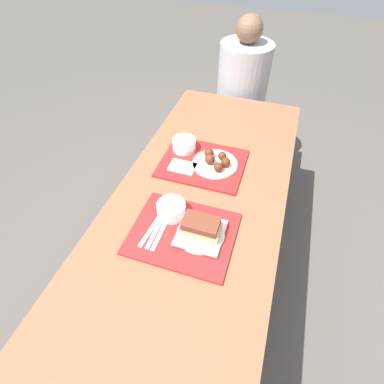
{
  "coord_description": "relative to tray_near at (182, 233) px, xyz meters",
  "views": [
    {
      "loc": [
        0.26,
        -0.9,
        1.74
      ],
      "look_at": [
        -0.03,
        -0.02,
        0.79
      ],
      "focal_mm": 28.0,
      "sensor_mm": 36.0,
      "label": 1
    }
  ],
  "objects": [
    {
      "name": "person_seated_across",
      "position": [
        -0.03,
        1.38,
        0.02
      ],
      "size": [
        0.36,
        0.36,
        0.71
      ],
      "color": "#9E9EA3",
      "rests_on": "picnic_bench_far"
    },
    {
      "name": "ground_plane",
      "position": [
        0.0,
        0.22,
        -0.75
      ],
      "size": [
        12.0,
        12.0,
        0.0
      ],
      "primitive_type": "plane",
      "color": "#4C4742"
    },
    {
      "name": "tray_far",
      "position": [
        -0.05,
        0.44,
        0.0
      ],
      "size": [
        0.41,
        0.34,
        0.01
      ],
      "color": "red",
      "rests_on": "picnic_table"
    },
    {
      "name": "tray_near",
      "position": [
        0.0,
        0.0,
        0.0
      ],
      "size": [
        0.41,
        0.34,
        0.01
      ],
      "color": "red",
      "rests_on": "picnic_table"
    },
    {
      "name": "napkin_far",
      "position": [
        -0.13,
        0.37,
        0.01
      ],
      "size": [
        0.13,
        0.09,
        0.01
      ],
      "color": "white",
      "rests_on": "tray_far"
    },
    {
      "name": "picnic_bench_far",
      "position": [
        0.0,
        1.38,
        -0.36
      ],
      "size": [
        0.72,
        0.28,
        0.48
      ],
      "color": "brown",
      "rests_on": "ground_plane"
    },
    {
      "name": "plastic_spoon_near",
      "position": [
        -0.12,
        -0.03,
        0.01
      ],
      "size": [
        0.03,
        0.17,
        0.0
      ],
      "color": "white",
      "rests_on": "tray_near"
    },
    {
      "name": "bowl_coleslaw_near",
      "position": [
        -0.07,
        0.08,
        0.04
      ],
      "size": [
        0.12,
        0.12,
        0.06
      ],
      "color": "white",
      "rests_on": "tray_near"
    },
    {
      "name": "wings_plate_far",
      "position": [
        0.02,
        0.45,
        0.03
      ],
      "size": [
        0.22,
        0.22,
        0.06
      ],
      "color": "beige",
      "rests_on": "tray_far"
    },
    {
      "name": "brisket_sandwich_plate",
      "position": [
        0.08,
        0.01,
        0.04
      ],
      "size": [
        0.19,
        0.19,
        0.09
      ],
      "color": "beige",
      "rests_on": "tray_near"
    },
    {
      "name": "bowl_coleslaw_far",
      "position": [
        -0.17,
        0.52,
        0.04
      ],
      "size": [
        0.12,
        0.12,
        0.06
      ],
      "color": "white",
      "rests_on": "tray_far"
    },
    {
      "name": "picnic_table",
      "position": [
        0.0,
        0.22,
        -0.1
      ],
      "size": [
        0.76,
        1.88,
        0.75
      ],
      "color": "brown",
      "rests_on": "ground_plane"
    },
    {
      "name": "plastic_knife_near",
      "position": [
        -0.08,
        -0.03,
        0.01
      ],
      "size": [
        0.02,
        0.17,
        0.0
      ],
      "color": "white",
      "rests_on": "tray_near"
    },
    {
      "name": "plastic_fork_near",
      "position": [
        -0.1,
        -0.03,
        0.01
      ],
      "size": [
        0.02,
        0.17,
        0.0
      ],
      "color": "white",
      "rests_on": "tray_near"
    },
    {
      "name": "condiment_packet",
      "position": [
        0.02,
        0.08,
        0.01
      ],
      "size": [
        0.04,
        0.03,
        0.01
      ],
      "color": "#3F3F47",
      "rests_on": "tray_near"
    }
  ]
}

